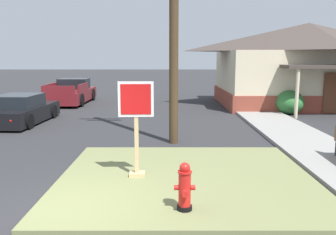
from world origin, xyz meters
The scene contains 10 objects.
ground_plane centered at (0.00, 0.00, 0.00)m, with size 160.00×160.00×0.00m, color #2B2B2D.
grass_corner_patch centered at (2.41, 1.87, 0.04)m, with size 5.79×5.20×0.08m, color olive.
sidewalk_strip centered at (6.50, 5.71, 0.06)m, with size 2.20×15.38×0.12m, color gray.
fire_hydrant centered at (2.29, 0.04, 0.49)m, with size 0.38×0.34×0.88m.
stop_sign centered at (1.27, 1.87, 1.17)m, with size 0.79×0.29×2.18m.
manhole_cover centered at (0.19, 2.10, 0.01)m, with size 0.70×0.70×0.02m, color black.
parked_sedan_black centered at (-4.29, 8.89, 0.54)m, with size 2.06×4.26×1.25m.
pickup_truck_maroon centered at (-3.99, 15.66, 0.62)m, with size 2.18×5.17×1.48m.
corner_house centered at (10.15, 14.85, 2.45)m, with size 10.37×8.55×4.77m.
shrub_near_porch centered at (8.04, 11.34, 0.59)m, with size 1.37×1.37×1.19m, color #327036.
Camera 1 is at (1.99, -5.85, 2.77)m, focal length 37.26 mm.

